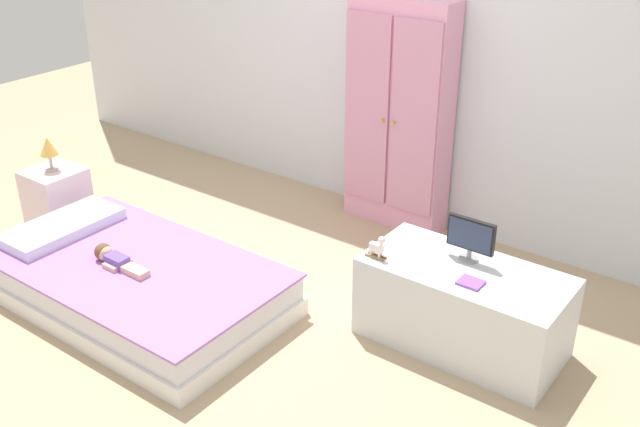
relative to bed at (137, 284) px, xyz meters
The scene contains 12 objects.
ground_plane 0.60m from the bed, 32.70° to the left, with size 10.00×10.00×0.02m, color tan.
back_wall 2.30m from the bed, 75.52° to the left, with size 6.40×0.05×2.70m, color silver.
bed is the anchor object (origin of this frame).
pillow 0.65m from the bed, behind, with size 0.32×0.69×0.06m, color silver.
doll 0.21m from the bed, 144.17° to the right, with size 0.39×0.13×0.10m.
nightstand 1.14m from the bed, 165.37° to the left, with size 0.33×0.33×0.43m, color silver.
table_lamp 1.23m from the bed, 165.37° to the left, with size 0.11×0.11×0.22m.
wardrobe 1.94m from the bed, 70.36° to the left, with size 0.69×0.26×1.51m.
tv_stand 1.78m from the bed, 24.38° to the left, with size 1.01×0.50×0.45m, color silver.
tv_monitor 1.84m from the bed, 27.34° to the left, with size 0.25×0.10×0.23m.
rocking_horse_toy 1.39m from the bed, 25.17° to the left, with size 0.11×0.04×0.13m.
book_purple 1.84m from the bed, 20.13° to the left, with size 0.12×0.10×0.01m, color #8E51B2.
Camera 1 is at (2.41, -2.51, 2.30)m, focal length 41.40 mm.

